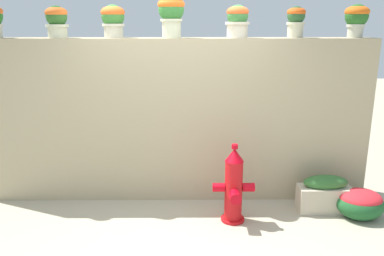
{
  "coord_description": "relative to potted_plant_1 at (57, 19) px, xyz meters",
  "views": [
    {
      "loc": [
        0.16,
        -3.76,
        2.29
      ],
      "look_at": [
        0.2,
        1.0,
        0.98
      ],
      "focal_mm": 37.13,
      "sensor_mm": 36.0,
      "label": 1
    }
  ],
  "objects": [
    {
      "name": "ground_plane",
      "position": [
        1.41,
        -1.17,
        -2.29
      ],
      "size": [
        24.0,
        24.0,
        0.0
      ],
      "primitive_type": "plane",
      "color": "#A69D85"
    },
    {
      "name": "potted_plant_6",
      "position": [
        3.61,
        0.03,
        0.03
      ],
      "size": [
        0.29,
        0.29,
        0.4
      ],
      "color": "beige",
      "rests_on": "stone_wall"
    },
    {
      "name": "potted_plant_4",
      "position": [
        2.16,
        -0.01,
        0.0
      ],
      "size": [
        0.29,
        0.29,
        0.39
      ],
      "color": "beige",
      "rests_on": "stone_wall"
    },
    {
      "name": "stone_wall",
      "position": [
        1.41,
        0.03,
        -1.25
      ],
      "size": [
        4.9,
        0.36,
        2.07
      ],
      "primitive_type": "cube",
      "color": "tan",
      "rests_on": "ground"
    },
    {
      "name": "potted_plant_3",
      "position": [
        1.37,
        -0.01,
        0.09
      ],
      "size": [
        0.32,
        0.32,
        0.49
      ],
      "color": "beige",
      "rests_on": "stone_wall"
    },
    {
      "name": "potted_plant_5",
      "position": [
        2.88,
        0.03,
        0.0
      ],
      "size": [
        0.23,
        0.23,
        0.37
      ],
      "color": "beige",
      "rests_on": "stone_wall"
    },
    {
      "name": "planter_box",
      "position": [
        3.24,
        -0.48,
        -2.06
      ],
      "size": [
        0.64,
        0.26,
        0.47
      ],
      "color": "#BAAB92",
      "rests_on": "ground"
    },
    {
      "name": "flower_bush_left",
      "position": [
        3.62,
        -0.62,
        -2.11
      ],
      "size": [
        0.55,
        0.5,
        0.35
      ],
      "color": "#1E5529",
      "rests_on": "ground"
    },
    {
      "name": "potted_plant_2",
      "position": [
        0.66,
        0.06,
        0.01
      ],
      "size": [
        0.29,
        0.29,
        0.39
      ],
      "color": "beige",
      "rests_on": "stone_wall"
    },
    {
      "name": "fire_hydrant",
      "position": [
        2.09,
        -0.71,
        -1.86
      ],
      "size": [
        0.48,
        0.39,
        0.94
      ],
      "color": "red",
      "rests_on": "ground"
    },
    {
      "name": "potted_plant_1",
      "position": [
        0.0,
        0.0,
        0.0
      ],
      "size": [
        0.27,
        0.27,
        0.38
      ],
      "color": "beige",
      "rests_on": "stone_wall"
    }
  ]
}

